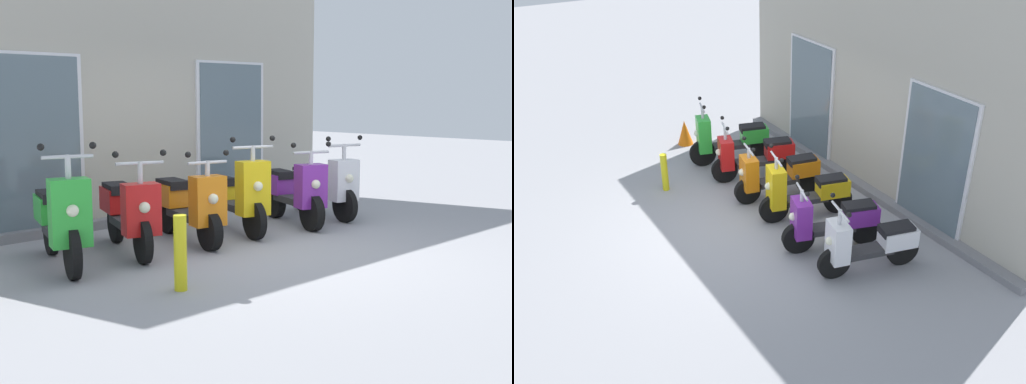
% 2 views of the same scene
% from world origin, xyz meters
% --- Properties ---
extents(ground_plane, '(40.00, 40.00, 0.00)m').
position_xyz_m(ground_plane, '(0.00, 0.00, 0.00)').
color(ground_plane, '#939399').
extents(storefront_facade, '(7.24, 0.50, 3.98)m').
position_xyz_m(storefront_facade, '(0.00, 2.79, 1.92)').
color(storefront_facade, '#B2AD9E').
rests_on(storefront_facade, ground_plane).
extents(scooter_green, '(0.76, 1.61, 1.33)m').
position_xyz_m(scooter_green, '(-2.11, 1.05, 0.51)').
color(scooter_green, black).
rests_on(scooter_green, ground_plane).
extents(scooter_red, '(0.80, 1.58, 1.20)m').
position_xyz_m(scooter_red, '(-1.26, 1.11, 0.48)').
color(scooter_red, black).
rests_on(scooter_red, ground_plane).
extents(scooter_orange, '(0.68, 1.58, 1.15)m').
position_xyz_m(scooter_orange, '(-0.42, 1.09, 0.46)').
color(scooter_orange, black).
rests_on(scooter_orange, ground_plane).
extents(scooter_yellow, '(0.77, 1.58, 1.28)m').
position_xyz_m(scooter_yellow, '(0.37, 1.11, 0.49)').
color(scooter_yellow, black).
rests_on(scooter_yellow, ground_plane).
extents(scooter_purple, '(0.80, 1.52, 1.17)m').
position_xyz_m(scooter_purple, '(1.31, 0.97, 0.46)').
color(scooter_purple, black).
rests_on(scooter_purple, ground_plane).
extents(scooter_white, '(0.74, 1.53, 1.22)m').
position_xyz_m(scooter_white, '(2.06, 1.05, 0.47)').
color(scooter_white, black).
rests_on(scooter_white, ground_plane).
extents(curb_bollard, '(0.12, 0.12, 0.70)m').
position_xyz_m(curb_bollard, '(-1.72, -0.47, 0.35)').
color(curb_bollard, yellow).
rests_on(curb_bollard, ground_plane).
extents(traffic_cone, '(0.32, 0.32, 0.52)m').
position_xyz_m(traffic_cone, '(-3.38, 0.67, 0.26)').
color(traffic_cone, orange).
rests_on(traffic_cone, ground_plane).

